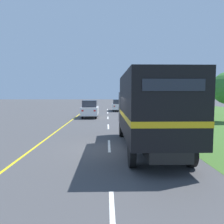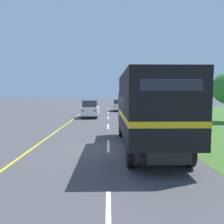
# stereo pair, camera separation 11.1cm
# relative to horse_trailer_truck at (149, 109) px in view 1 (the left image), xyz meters

# --- Properties ---
(ground_plane) EXTENTS (200.00, 200.00, 0.00)m
(ground_plane) POSITION_rel_horse_trailer_truck_xyz_m (-1.85, 0.27, -1.96)
(ground_plane) COLOR #444447
(edge_line_yellow) EXTENTS (0.12, 51.78, 0.01)m
(edge_line_yellow) POSITION_rel_horse_trailer_truck_xyz_m (-5.55, 10.83, -1.96)
(edge_line_yellow) COLOR yellow
(edge_line_yellow) RESTS_ON ground
(centre_dash_nearest) EXTENTS (0.12, 2.60, 0.01)m
(centre_dash_nearest) POSITION_rel_horse_trailer_truck_xyz_m (-1.85, -5.64, -1.96)
(centre_dash_nearest) COLOR white
(centre_dash_nearest) RESTS_ON ground
(centre_dash_near) EXTENTS (0.12, 2.60, 0.01)m
(centre_dash_near) POSITION_rel_horse_trailer_truck_xyz_m (-1.85, 0.96, -1.96)
(centre_dash_near) COLOR white
(centre_dash_near) RESTS_ON ground
(centre_dash_mid_a) EXTENTS (0.12, 2.60, 0.01)m
(centre_dash_mid_a) POSITION_rel_horse_trailer_truck_xyz_m (-1.85, 7.56, -1.96)
(centre_dash_mid_a) COLOR white
(centre_dash_mid_a) RESTS_ON ground
(centre_dash_mid_b) EXTENTS (0.12, 2.60, 0.01)m
(centre_dash_mid_b) POSITION_rel_horse_trailer_truck_xyz_m (-1.85, 14.16, -1.96)
(centre_dash_mid_b) COLOR white
(centre_dash_mid_b) RESTS_ON ground
(centre_dash_far) EXTENTS (0.12, 2.60, 0.01)m
(centre_dash_far) POSITION_rel_horse_trailer_truck_xyz_m (-1.85, 20.76, -1.96)
(centre_dash_far) COLOR white
(centre_dash_far) RESTS_ON ground
(centre_dash_farthest) EXTENTS (0.12, 2.60, 0.01)m
(centre_dash_farthest) POSITION_rel_horse_trailer_truck_xyz_m (-1.85, 27.36, -1.96)
(centre_dash_farthest) COLOR white
(centre_dash_farthest) RESTS_ON ground
(horse_trailer_truck) EXTENTS (2.51, 7.87, 3.50)m
(horse_trailer_truck) POSITION_rel_horse_trailer_truck_xyz_m (0.00, 0.00, 0.00)
(horse_trailer_truck) COLOR black
(horse_trailer_truck) RESTS_ON ground
(lead_car_white) EXTENTS (1.80, 4.24, 1.95)m
(lead_car_white) POSITION_rel_horse_trailer_truck_xyz_m (-3.86, 14.57, -0.98)
(lead_car_white) COLOR black
(lead_car_white) RESTS_ON ground
(lead_car_white_ahead) EXTENTS (1.80, 4.55, 1.81)m
(lead_car_white_ahead) POSITION_rel_horse_trailer_truck_xyz_m (-0.23, 23.88, -1.04)
(lead_car_white_ahead) COLOR black
(lead_car_white_ahead) RESTS_ON ground
(highway_sign) EXTENTS (2.22, 0.09, 2.55)m
(highway_sign) POSITION_rel_horse_trailer_truck_xyz_m (4.09, 7.01, -0.50)
(highway_sign) COLOR #9E9EA3
(highway_sign) RESTS_ON ground
(roadside_tree_mid) EXTENTS (3.05, 3.05, 4.84)m
(roadside_tree_mid) POSITION_rel_horse_trailer_truck_xyz_m (10.30, 17.23, 1.32)
(roadside_tree_mid) COLOR brown
(roadside_tree_mid) RESTS_ON ground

